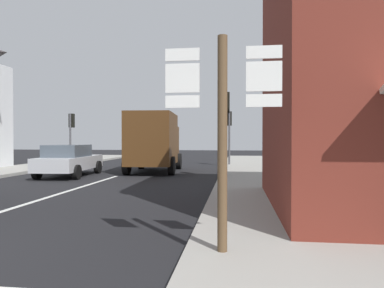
% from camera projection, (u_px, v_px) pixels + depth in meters
% --- Properties ---
extents(ground_plane, '(80.00, 80.00, 0.00)m').
position_uv_depth(ground_plane, '(100.00, 181.00, 14.24)').
color(ground_plane, black).
extents(sidewalk_right, '(3.17, 44.00, 0.14)m').
position_uv_depth(sidewalk_right, '(262.00, 190.00, 11.45)').
color(sidewalk_right, gray).
rests_on(sidewalk_right, ground).
extents(lane_centre_stripe, '(0.16, 12.00, 0.01)m').
position_uv_depth(lane_centre_stripe, '(47.00, 198.00, 10.28)').
color(lane_centre_stripe, silver).
rests_on(lane_centre_stripe, ground).
extents(sedan_far, '(2.17, 4.30, 1.47)m').
position_uv_depth(sedan_far, '(69.00, 160.00, 16.20)').
color(sedan_far, '#B7BABF').
rests_on(sedan_far, ground).
extents(delivery_truck, '(2.75, 5.13, 3.05)m').
position_uv_depth(delivery_truck, '(154.00, 141.00, 18.25)').
color(delivery_truck, '#4C2D14').
rests_on(delivery_truck, ground).
extents(route_sign_post, '(1.66, 0.14, 3.20)m').
position_uv_depth(route_sign_post, '(222.00, 127.00, 4.94)').
color(route_sign_post, brown).
rests_on(route_sign_post, ground).
extents(traffic_light_far_left, '(0.30, 0.49, 3.39)m').
position_uv_depth(traffic_light_far_left, '(71.00, 127.00, 22.58)').
color(traffic_light_far_left, '#47474C').
rests_on(traffic_light_far_left, ground).
extents(traffic_light_far_right, '(0.30, 0.49, 3.49)m').
position_uv_depth(traffic_light_far_right, '(229.00, 126.00, 22.10)').
color(traffic_light_far_right, '#47474C').
rests_on(traffic_light_far_right, ground).
extents(traffic_light_near_right, '(0.30, 0.49, 3.77)m').
position_uv_depth(traffic_light_near_right, '(226.00, 115.00, 15.04)').
color(traffic_light_near_right, '#47474C').
rests_on(traffic_light_near_right, ground).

